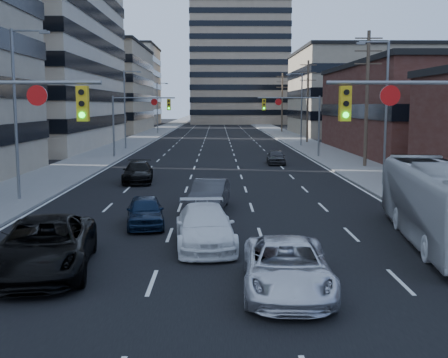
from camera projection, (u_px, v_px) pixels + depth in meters
name	position (u px, v px, depth m)	size (l,w,h in m)	color
road_surface	(217.00, 126.00, 139.13)	(18.00, 300.00, 0.02)	black
sidewalk_left	(171.00, 125.00, 138.99)	(5.00, 300.00, 0.15)	slate
sidewalk_right	(263.00, 125.00, 139.25)	(5.00, 300.00, 0.15)	slate
office_left_far	(93.00, 90.00, 108.07)	(20.00, 30.00, 16.00)	gray
storefront_right_mid	(442.00, 111.00, 59.51)	(20.00, 30.00, 9.00)	#472119
office_right_far	(361.00, 94.00, 96.87)	(22.00, 28.00, 14.00)	gray
apartment_tower	(239.00, 18.00, 155.23)	(26.00, 26.00, 58.00)	gray
bg_block_left	(111.00, 86.00, 147.41)	(24.00, 24.00, 20.00)	#ADA089
bg_block_right	(346.00, 101.00, 138.71)	(22.00, 22.00, 12.00)	gray
signal_far_left	(137.00, 113.00, 54.21)	(6.09, 0.33, 6.00)	slate
signal_far_right	(296.00, 113.00, 54.39)	(6.09, 0.33, 6.00)	slate
utility_pole_block	(367.00, 97.00, 45.33)	(2.20, 0.28, 11.00)	#4C3D2D
utility_pole_midblock	(308.00, 100.00, 75.07)	(2.20, 0.28, 11.00)	#4C3D2D
utility_pole_distant	(282.00, 101.00, 104.81)	(2.20, 0.28, 11.00)	#4C3D2D
streetlight_left_near	(18.00, 106.00, 29.31)	(2.03, 0.22, 9.00)	slate
streetlight_left_mid	(126.00, 106.00, 64.00)	(2.03, 0.22, 9.00)	slate
streetlight_left_far	(158.00, 105.00, 98.70)	(2.03, 0.22, 9.00)	slate
streetlight_right_near	(384.00, 106.00, 34.50)	(2.03, 0.22, 9.00)	slate
streetlight_right_far	(300.00, 105.00, 69.20)	(2.03, 0.22, 9.00)	slate
black_pickup	(44.00, 246.00, 17.13)	(2.77, 6.00, 1.67)	black
white_van	(205.00, 227.00, 20.28)	(2.05, 5.05, 1.47)	white
silver_suv	(287.00, 267.00, 15.34)	(2.35, 5.09, 1.42)	silver
transit_bus	(441.00, 203.00, 20.76)	(2.52, 10.77, 3.00)	silver
sedan_blue	(145.00, 211.00, 23.70)	(1.52, 3.79, 1.29)	#0C1A32
sedan_grey_center	(210.00, 195.00, 27.42)	(1.57, 4.49, 1.48)	#37373A
sedan_black_far	(138.00, 172.00, 37.18)	(1.92, 4.71, 1.37)	black
sedan_grey_right	(276.00, 157.00, 48.59)	(1.50, 3.73, 1.27)	#313133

